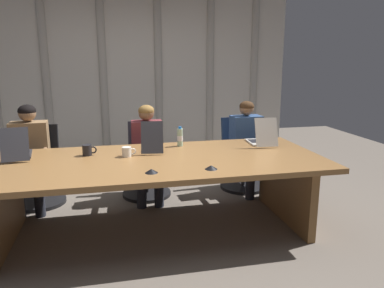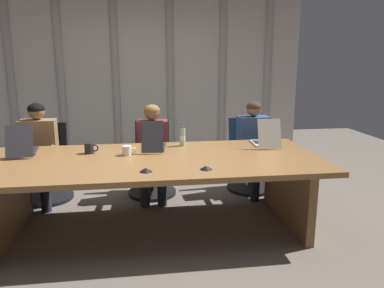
{
  "view_description": "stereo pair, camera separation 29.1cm",
  "coord_description": "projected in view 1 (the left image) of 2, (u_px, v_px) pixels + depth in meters",
  "views": [
    {
      "loc": [
        -0.4,
        -3.44,
        1.68
      ],
      "look_at": [
        0.39,
        0.13,
        0.84
      ],
      "focal_mm": 35.07,
      "sensor_mm": 36.0,
      "label": 1
    },
    {
      "loc": [
        -0.12,
        -3.5,
        1.68
      ],
      "look_at": [
        0.39,
        0.13,
        0.84
      ],
      "focal_mm": 35.07,
      "sensor_mm": 36.0,
      "label": 2
    }
  ],
  "objects": [
    {
      "name": "laptop_center",
      "position": [
        261.0,
        139.0,
        4.17
      ],
      "size": [
        0.27,
        0.46,
        0.32
      ],
      "rotation": [
        0.0,
        0.0,
        1.5
      ],
      "color": "beige",
      "rests_on": "conference_table"
    },
    {
      "name": "laptop_left_mid",
      "position": [
        153.0,
        144.0,
        3.9
      ],
      "size": [
        0.27,
        0.49,
        0.32
      ],
      "rotation": [
        0.0,
        0.0,
        1.45
      ],
      "color": "#2D2D33",
      "rests_on": "conference_table"
    },
    {
      "name": "office_chair_left_end",
      "position": [
        39.0,
        175.0,
        4.41
      ],
      "size": [
        0.6,
        0.6,
        0.91
      ],
      "rotation": [
        0.0,
        0.0,
        -1.65
      ],
      "color": "black",
      "rests_on": "ground_plane"
    },
    {
      "name": "coffee_mug_far",
      "position": [
        127.0,
        152.0,
        3.66
      ],
      "size": [
        0.14,
        0.09,
        0.09
      ],
      "color": "white",
      "rests_on": "conference_table"
    },
    {
      "name": "office_chair_center",
      "position": [
        242.0,
        162.0,
        4.95
      ],
      "size": [
        0.6,
        0.6,
        0.92
      ],
      "rotation": [
        0.0,
        0.0,
        -1.45
      ],
      "color": "navy",
      "rests_on": "ground_plane"
    },
    {
      "name": "laptop_left_end",
      "position": [
        17.0,
        151.0,
        3.62
      ],
      "size": [
        0.31,
        0.51,
        0.31
      ],
      "rotation": [
        0.0,
        0.0,
        1.71
      ],
      "color": "#2D2D33",
      "rests_on": "conference_table"
    },
    {
      "name": "curtain_backdrop",
      "position": [
        134.0,
        71.0,
        5.75
      ],
      "size": [
        4.89,
        0.17,
        2.96
      ],
      "color": "beige",
      "rests_on": "ground_plane"
    },
    {
      "name": "conference_mic_left_side",
      "position": [
        151.0,
        171.0,
        3.14
      ],
      "size": [
        0.11,
        0.11,
        0.03
      ],
      "primitive_type": "cone",
      "color": "black",
      "rests_on": "conference_table"
    },
    {
      "name": "coffee_mug_near",
      "position": [
        88.0,
        150.0,
        3.7
      ],
      "size": [
        0.14,
        0.09,
        0.11
      ],
      "color": "black",
      "rests_on": "conference_table"
    },
    {
      "name": "ground_plane",
      "position": [
        157.0,
        231.0,
        3.74
      ],
      "size": [
        9.88,
        9.88,
        0.0
      ],
      "primitive_type": "plane",
      "color": "#6B6056"
    },
    {
      "name": "conference_table",
      "position": [
        155.0,
        175.0,
        3.61
      ],
      "size": [
        3.24,
        1.37,
        0.74
      ],
      "color": "olive",
      "rests_on": "ground_plane"
    },
    {
      "name": "office_chair_left_mid",
      "position": [
        146.0,
        168.0,
        4.68
      ],
      "size": [
        0.6,
        0.6,
        0.9
      ],
      "rotation": [
        0.0,
        0.0,
        -1.67
      ],
      "color": "#2D2D38",
      "rests_on": "ground_plane"
    },
    {
      "name": "person_left_mid",
      "position": [
        148.0,
        147.0,
        4.47
      ],
      "size": [
        0.39,
        0.56,
        1.14
      ],
      "rotation": [
        0.0,
        0.0,
        -1.61
      ],
      "color": "brown",
      "rests_on": "ground_plane"
    },
    {
      "name": "water_bottle_primary",
      "position": [
        180.0,
        137.0,
        4.09
      ],
      "size": [
        0.06,
        0.06,
        0.22
      ],
      "color": "#ADD1B2",
      "rests_on": "conference_table"
    },
    {
      "name": "person_left_end",
      "position": [
        30.0,
        151.0,
        4.19
      ],
      "size": [
        0.42,
        0.55,
        1.18
      ],
      "rotation": [
        0.0,
        0.0,
        -1.54
      ],
      "color": "olive",
      "rests_on": "ground_plane"
    },
    {
      "name": "person_center",
      "position": [
        249.0,
        142.0,
        4.74
      ],
      "size": [
        0.42,
        0.57,
        1.15
      ],
      "rotation": [
        0.0,
        0.0,
        -1.5
      ],
      "color": "#335184",
      "rests_on": "ground_plane"
    },
    {
      "name": "conference_mic_middle",
      "position": [
        211.0,
        167.0,
        3.24
      ],
      "size": [
        0.11,
        0.11,
        0.03
      ],
      "primitive_type": "cone",
      "color": "black",
      "rests_on": "conference_table"
    }
  ]
}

